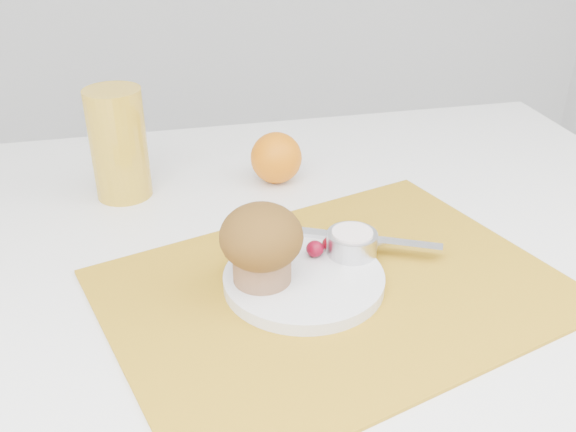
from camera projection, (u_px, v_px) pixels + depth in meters
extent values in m
cube|color=#B98619|center=(335.00, 290.00, 0.72)|extent=(0.58, 0.49, 0.00)
cylinder|color=silver|center=(304.00, 279.00, 0.72)|extent=(0.22, 0.22, 0.01)
cylinder|color=silver|center=(352.00, 243.00, 0.75)|extent=(0.06, 0.06, 0.03)
cylinder|color=white|center=(352.00, 234.00, 0.75)|extent=(0.05, 0.05, 0.01)
ellipsoid|color=#530211|center=(315.00, 249.00, 0.75)|extent=(0.02, 0.02, 0.02)
ellipsoid|color=#50020A|center=(330.00, 244.00, 0.76)|extent=(0.02, 0.02, 0.02)
cube|color=silver|center=(361.00, 239.00, 0.78)|extent=(0.18, 0.10, 0.00)
sphere|color=orange|center=(276.00, 158.00, 0.95)|extent=(0.08, 0.08, 0.08)
cylinder|color=gold|center=(119.00, 144.00, 0.89)|extent=(0.10, 0.10, 0.16)
cylinder|color=#936847|center=(262.00, 266.00, 0.70)|extent=(0.07, 0.07, 0.03)
ellipsoid|color=#3C230B|center=(261.00, 237.00, 0.68)|extent=(0.09, 0.09, 0.07)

